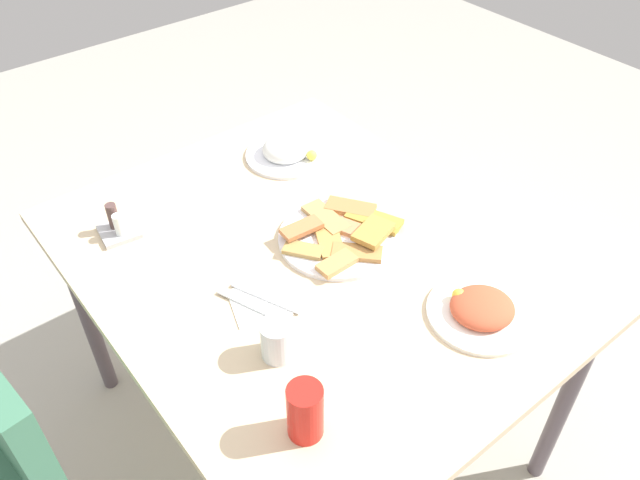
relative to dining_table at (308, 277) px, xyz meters
name	(u,v)px	position (x,y,z in m)	size (l,w,h in m)	color
ground_plane	(311,424)	(0.00, 0.00, -0.65)	(6.00, 6.00, 0.00)	#ACA89D
dining_table	(308,277)	(0.00, 0.00, 0.00)	(1.18, 0.96, 0.71)	beige
pide_platter	(341,235)	(0.00, -0.10, 0.08)	(0.29, 0.30, 0.04)	white
salad_plate_greens	(287,150)	(0.37, -0.21, 0.09)	(0.23, 0.23, 0.07)	white
salad_plate_rice	(481,310)	(-0.38, -0.18, 0.09)	(0.23, 0.23, 0.05)	white
soda_can	(305,412)	(-0.37, 0.29, 0.13)	(0.07, 0.07, 0.12)	red
drinking_glass	(277,340)	(-0.19, 0.23, 0.11)	(0.07, 0.07, 0.09)	silver
paper_napkin	(259,303)	(-0.05, 0.18, 0.07)	(0.12, 0.12, 0.00)	white
fork	(266,298)	(-0.05, 0.16, 0.07)	(0.18, 0.01, 0.01)	silver
spoon	(252,305)	(-0.05, 0.19, 0.07)	(0.18, 0.02, 0.01)	silver
condiment_caddy	(118,226)	(0.36, 0.31, 0.09)	(0.10, 0.10, 0.08)	#B2B2B7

